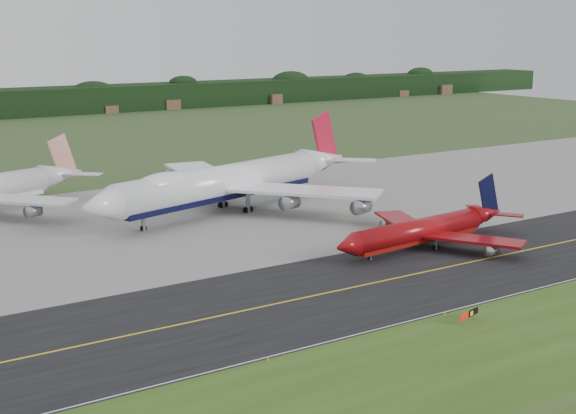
# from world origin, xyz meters

# --- Properties ---
(ground) EXTENTS (600.00, 600.00, 0.00)m
(ground) POSITION_xyz_m (0.00, 0.00, 0.00)
(ground) COLOR #385226
(ground) RESTS_ON ground
(grass_verge) EXTENTS (400.00, 30.00, 0.01)m
(grass_verge) POSITION_xyz_m (0.00, -35.00, 0.01)
(grass_verge) COLOR #325117
(grass_verge) RESTS_ON ground
(taxiway) EXTENTS (400.00, 32.00, 0.02)m
(taxiway) POSITION_xyz_m (0.00, -4.00, 0.01)
(taxiway) COLOR black
(taxiway) RESTS_ON ground
(apron) EXTENTS (400.00, 78.00, 0.01)m
(apron) POSITION_xyz_m (0.00, 51.00, 0.01)
(apron) COLOR gray
(apron) RESTS_ON ground
(taxiway_centreline) EXTENTS (400.00, 0.40, 0.00)m
(taxiway_centreline) POSITION_xyz_m (0.00, -4.00, 0.03)
(taxiway_centreline) COLOR yellow
(taxiway_centreline) RESTS_ON taxiway
(taxiway_edge_line) EXTENTS (400.00, 0.25, 0.00)m
(taxiway_edge_line) POSITION_xyz_m (0.00, -19.50, 0.03)
(taxiway_edge_line) COLOR silver
(taxiway_edge_line) RESTS_ON taxiway
(jet_ba_747) EXTENTS (74.64, 60.48, 19.09)m
(jet_ba_747) POSITION_xyz_m (6.85, 51.75, 6.50)
(jet_ba_747) COLOR white
(jet_ba_747) RESTS_ON ground
(jet_red_737) EXTENTS (42.05, 34.14, 11.35)m
(jet_red_737) POSITION_xyz_m (22.43, 7.48, 3.14)
(jet_red_737) COLOR maroon
(jet_red_737) RESTS_ON ground
(taxiway_sign) EXTENTS (4.44, 1.29, 1.51)m
(taxiway_sign) POSITION_xyz_m (1.19, -23.98, 1.07)
(taxiway_sign) COLOR slate
(taxiway_sign) RESTS_ON ground
(edge_marker_left) EXTENTS (0.16, 0.16, 0.50)m
(edge_marker_left) POSITION_xyz_m (-27.94, -20.50, 0.25)
(edge_marker_left) COLOR yellow
(edge_marker_left) RESTS_ON ground
(edge_marker_center) EXTENTS (0.16, 0.16, 0.50)m
(edge_marker_center) POSITION_xyz_m (0.21, -20.50, 0.25)
(edge_marker_center) COLOR yellow
(edge_marker_center) RESTS_ON ground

